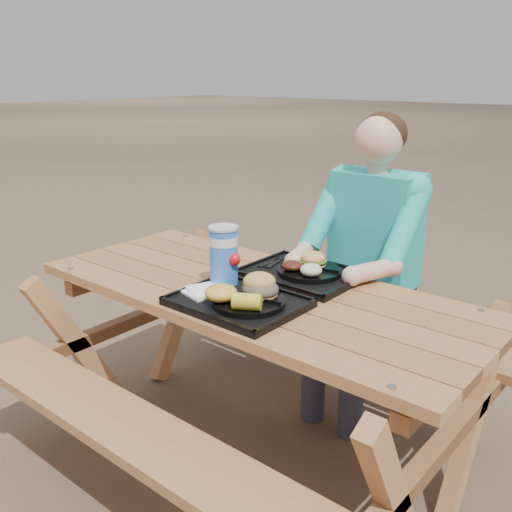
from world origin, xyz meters
The scene contains 18 objects.
ground centered at (0.00, 0.00, 0.00)m, with size 60.00×60.00×0.00m, color #999999.
picnic_table centered at (0.00, 0.00, 0.38)m, with size 1.80×1.49×0.75m, color #999999, non-canonical shape.
tray_near centered at (0.06, -0.18, 0.76)m, with size 0.45×0.35×0.02m, color black.
tray_far centered at (0.07, 0.21, 0.76)m, with size 0.45×0.35×0.02m, color black.
plate_near centered at (0.12, -0.18, 0.78)m, with size 0.26×0.26×0.02m, color black.
plate_far centered at (0.10, 0.22, 0.78)m, with size 0.26×0.26×0.02m, color black.
napkin_stack centered at (-0.08, -0.20, 0.78)m, with size 0.14×0.14×0.02m, color white.
soda_cup centered at (-0.09, -0.08, 0.88)m, with size 0.11×0.11×0.22m, color blue.
condiment_bbq centered at (0.07, -0.06, 0.78)m, with size 0.05×0.05×0.03m, color black.
condiment_mustard centered at (0.13, -0.05, 0.78)m, with size 0.05×0.05×0.03m, color gold.
sandwich centered at (0.13, -0.13, 0.85)m, with size 0.12×0.12×0.13m, color gold, non-canonical shape.
mac_cheese centered at (0.05, -0.25, 0.82)m, with size 0.11×0.11×0.06m, color gold.
corn_cob centered at (0.17, -0.25, 0.82)m, with size 0.10×0.10×0.06m, color gold, non-canonical shape.
cutlery_far centered at (-0.09, 0.23, 0.77)m, with size 0.02×0.14×0.01m, color black.
burger centered at (0.08, 0.27, 0.84)m, with size 0.10×0.10×0.09m, color #E9A752, non-canonical shape.
baked_beans centered at (0.05, 0.16, 0.81)m, with size 0.09×0.09×0.04m, color #4D1B0F.
potato_salad centered at (0.15, 0.16, 0.81)m, with size 0.09×0.09×0.05m, color #F0E8CC.
diner centered at (0.14, 0.67, 0.64)m, with size 0.48×0.84×1.28m, color #1AB7B6, non-canonical shape.
Camera 1 is at (1.33, -1.59, 1.54)m, focal length 40.00 mm.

